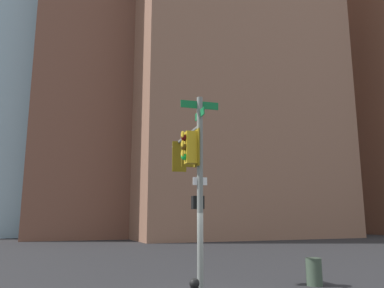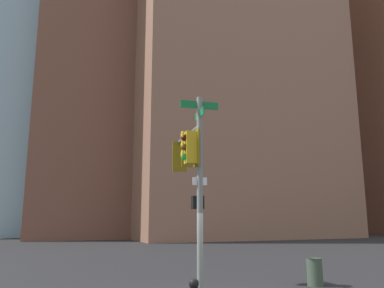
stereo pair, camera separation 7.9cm
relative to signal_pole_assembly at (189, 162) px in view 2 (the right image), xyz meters
name	(u,v)px [view 2 (the right image)]	position (x,y,z in m)	size (l,w,h in m)	color
signal_pole_assembly	(189,162)	(0.00, 0.00, 0.00)	(1.24, 4.16, 6.14)	slate
litter_bin	(315,272)	(4.67, -0.25, -3.71)	(0.56, 0.56, 0.95)	#384738
building_brick_nearside	(222,41)	(18.38, 34.34, 23.09)	(26.61, 21.84, 54.56)	#845B47
building_brick_midblock	(113,65)	(3.61, 38.37, 18.77)	(19.18, 15.24, 45.92)	brown
building_glass_tower	(66,46)	(-2.16, 49.91, 25.49)	(22.28, 23.71, 59.35)	#8CB2C6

